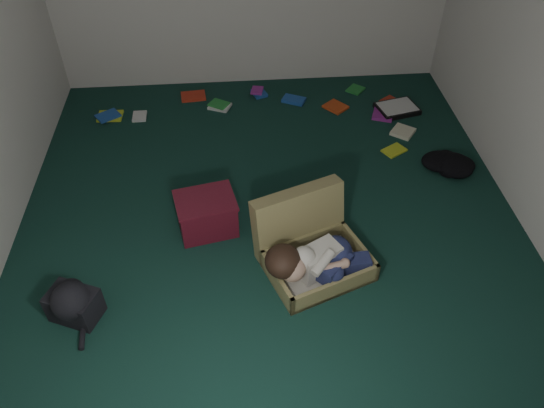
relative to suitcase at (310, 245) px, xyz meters
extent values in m
plane|color=#113128|center=(-0.26, 0.41, -0.16)|extent=(4.50, 4.50, 0.00)
cube|color=#918650|center=(0.05, -0.13, -0.07)|extent=(0.84, 0.72, 0.16)
cube|color=beige|center=(0.05, -0.13, -0.12)|extent=(0.76, 0.64, 0.02)
cube|color=#918650|center=(-0.07, 0.17, 0.10)|extent=(0.74, 0.45, 0.52)
cube|color=silver|center=(0.04, -0.16, 0.02)|extent=(0.35, 0.30, 0.22)
sphere|color=tan|center=(-0.16, -0.27, 0.08)|extent=(0.19, 0.19, 0.19)
ellipsoid|color=black|center=(-0.22, -0.23, 0.11)|extent=(0.25, 0.27, 0.22)
ellipsoid|color=#202650|center=(0.18, -0.10, 0.02)|extent=(0.23, 0.27, 0.22)
cube|color=#202650|center=(0.14, -0.23, 0.01)|extent=(0.28, 0.27, 0.14)
cube|color=#202650|center=(0.29, -0.18, -0.02)|extent=(0.25, 0.13, 0.11)
sphere|color=white|center=(0.36, -0.12, -0.04)|extent=(0.11, 0.11, 0.11)
sphere|color=white|center=(0.39, -0.19, -0.05)|extent=(0.10, 0.10, 0.10)
cylinder|color=tan|center=(0.13, -0.26, 0.06)|extent=(0.19, 0.12, 0.07)
cube|color=#581220|center=(-0.75, 0.39, -0.01)|extent=(0.49, 0.41, 0.29)
cube|color=#581220|center=(-0.75, 0.39, 0.14)|extent=(0.51, 0.44, 0.02)
cube|color=black|center=(1.17, 1.92, -0.13)|extent=(0.46, 0.39, 0.05)
cube|color=white|center=(1.17, 1.92, -0.10)|extent=(0.41, 0.34, 0.01)
cube|color=#C7DA26|center=(-1.75, 2.05, -0.15)|extent=(0.20, 0.15, 0.02)
cube|color=red|center=(-0.92, 2.36, -0.15)|extent=(0.25, 0.24, 0.02)
cube|color=white|center=(-0.64, 2.14, -0.15)|extent=(0.20, 0.24, 0.02)
cube|color=#1D4CA2|center=(0.14, 2.19, -0.15)|extent=(0.22, 0.24, 0.02)
cube|color=#D44418|center=(0.55, 2.03, -0.15)|extent=(0.25, 0.24, 0.02)
cube|color=#258833|center=(0.83, 2.36, -0.15)|extent=(0.22, 0.17, 0.02)
cube|color=#99268F|center=(1.01, 1.85, -0.15)|extent=(0.25, 0.25, 0.02)
cube|color=beige|center=(1.13, 1.53, -0.15)|extent=(0.19, 0.23, 0.02)
cube|color=#C7DA26|center=(0.97, 1.26, -0.15)|extent=(0.23, 0.25, 0.02)
cube|color=red|center=(1.15, 2.07, -0.15)|extent=(0.25, 0.23, 0.02)
cube|color=white|center=(-1.45, 2.02, -0.15)|extent=(0.23, 0.19, 0.02)
cube|color=#1D4CA2|center=(-0.22, 2.36, -0.15)|extent=(0.25, 0.25, 0.02)
camera|label=1|loc=(-0.50, -2.58, 2.85)|focal=35.00mm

